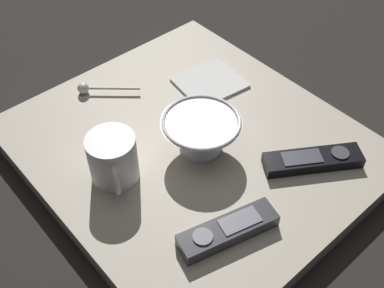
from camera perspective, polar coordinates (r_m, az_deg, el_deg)
ground_plane at (r=0.97m, az=-0.03°, el=-1.32°), size 6.00×6.00×0.00m
table at (r=0.96m, az=-0.03°, el=-0.46°), size 0.59×0.66×0.04m
cereal_bowl at (r=0.90m, az=1.21°, el=1.41°), size 0.15×0.15×0.08m
coffee_mug at (r=0.85m, az=-9.54°, el=-1.81°), size 0.09×0.12×0.10m
teaspoon at (r=1.06m, az=-12.34°, el=6.62°), size 0.11×0.10×0.03m
tv_remote_near at (r=0.80m, az=4.36°, el=-10.36°), size 0.18×0.09×0.03m
tv_remote_far at (r=0.92m, az=14.44°, el=-1.88°), size 0.18×0.14×0.02m
folded_napkin at (r=1.07m, az=2.18°, el=7.41°), size 0.15×0.14×0.01m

